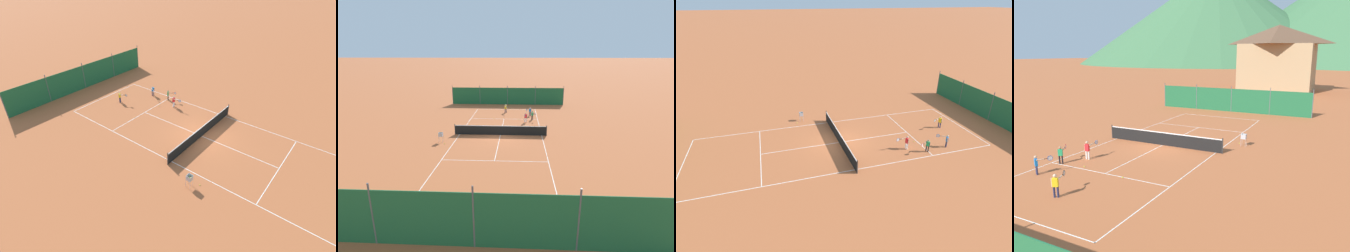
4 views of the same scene
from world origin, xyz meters
TOP-DOWN VIEW (x-y plane):
  - ground_plane at (0.00, 0.00)m, footprint 600.00×600.00m
  - court_line_markings at (0.00, 0.00)m, footprint 8.25×23.85m
  - tennis_net at (0.00, 0.00)m, footprint 9.18×0.08m
  - windscreen_fence_near at (-0.00, -15.50)m, footprint 17.28×0.08m
  - player_near_service at (-3.21, -8.14)m, footprint 0.74×0.79m
  - player_far_baseline at (-0.03, -9.76)m, footprint 0.45×0.99m
  - player_near_baseline at (-3.46, -6.23)m, footprint 0.50×0.94m
  - player_far_service at (-2.60, -4.85)m, footprint 0.40×1.01m
  - tennis_ball_near_corner at (-1.77, -6.10)m, footprint 0.07×0.07m
  - tennis_ball_mid_court at (1.27, -6.49)m, footprint 0.07×0.07m
  - tennis_ball_service_box at (4.83, 2.88)m, footprint 0.07×0.07m
  - ball_hopper at (5.29, 2.37)m, footprint 0.36×0.36m

SIDE VIEW (x-z plane):
  - ground_plane at x=0.00m, z-range 0.00..0.00m
  - court_line_markings at x=0.00m, z-range 0.00..0.01m
  - tennis_ball_near_corner at x=-1.77m, z-range 0.00..0.07m
  - tennis_ball_mid_court at x=1.27m, z-range 0.00..0.07m
  - tennis_ball_service_box at x=4.83m, z-range 0.00..0.07m
  - tennis_net at x=0.00m, z-range -0.03..1.03m
  - player_near_service at x=-3.21m, z-range 0.10..1.18m
  - player_near_baseline at x=-3.46m, z-range 0.10..1.19m
  - ball_hopper at x=5.29m, z-range 0.21..1.10m
  - player_far_baseline at x=-0.03m, z-range 0.10..1.24m
  - player_far_service at x=-2.60m, z-range 0.10..1.27m
  - windscreen_fence_near at x=0.00m, z-range -0.14..2.76m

